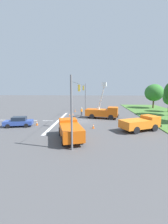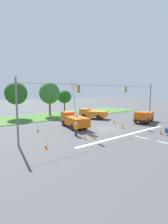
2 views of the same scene
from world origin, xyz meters
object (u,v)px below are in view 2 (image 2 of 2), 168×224
at_px(traffic_cone_foreground_right, 161,131).
at_px(utility_truck_support_far, 92,113).
at_px(traffic_cone_far_left, 46,145).
at_px(traffic_cone_lane_edge_a, 85,137).
at_px(road_worker, 76,128).
at_px(traffic_cone_mid_right, 38,130).
at_px(utility_truck_bucket_lift, 74,119).
at_px(traffic_cone_mid_left, 115,121).
at_px(utility_truck_support_near, 144,116).
at_px(tree_far_east, 64,97).
at_px(tree_east, 50,93).
at_px(tree_centre, 16,93).
at_px(traffic_cone_lane_edge_b, 133,123).
at_px(traffic_cone_foreground_left, 123,126).
at_px(traffic_cone_near_bucket, 94,136).

bearing_deg(traffic_cone_foreground_right, utility_truck_support_far, 82.49).
bearing_deg(traffic_cone_far_left, traffic_cone_lane_edge_a, 0.87).
bearing_deg(traffic_cone_far_left, road_worker, 21.29).
bearing_deg(traffic_cone_mid_right, utility_truck_bucket_lift, -8.05).
distance_m(utility_truck_support_far, traffic_cone_mid_left, 6.82).
relative_size(utility_truck_support_near, utility_truck_support_far, 1.00).
bearing_deg(tree_far_east, traffic_cone_lane_edge_a, -118.31).
height_order(tree_east, traffic_cone_far_left, tree_east).
relative_size(road_worker, traffic_cone_mid_right, 2.63).
xyz_separation_m(utility_truck_support_far, traffic_cone_far_left, (-16.81, -11.42, -0.78)).
height_order(tree_far_east, utility_truck_bucket_lift, utility_truck_bucket_lift).
bearing_deg(utility_truck_support_near, tree_centre, 129.11).
height_order(utility_truck_support_near, traffic_cone_mid_right, utility_truck_support_near).
distance_m(utility_truck_bucket_lift, utility_truck_support_near, 13.60).
bearing_deg(traffic_cone_mid_left, road_worker, -166.38).
bearing_deg(traffic_cone_mid_right, tree_far_east, 46.60).
bearing_deg(tree_centre, utility_truck_bucket_lift, -76.90).
bearing_deg(traffic_cone_lane_edge_b, traffic_cone_lane_edge_a, -171.77).
height_order(tree_centre, traffic_cone_foreground_left, tree_centre).
distance_m(tree_east, traffic_cone_near_bucket, 22.44).
distance_m(utility_truck_bucket_lift, traffic_cone_foreground_left, 7.74).
bearing_deg(tree_far_east, utility_truck_support_near, -80.90).
bearing_deg(tree_far_east, traffic_cone_mid_left, -95.03).
relative_size(tree_far_east, traffic_cone_mid_right, 8.99).
distance_m(tree_centre, traffic_cone_foreground_left, 23.37).
bearing_deg(traffic_cone_mid_right, traffic_cone_foreground_right, -44.47).
distance_m(tree_east, tree_far_east, 6.52).
height_order(tree_east, traffic_cone_foreground_right, tree_east).
bearing_deg(traffic_cone_lane_edge_b, traffic_cone_mid_right, 160.14).
xyz_separation_m(traffic_cone_foreground_right, traffic_cone_mid_right, (-12.13, 11.91, -0.05)).
height_order(traffic_cone_mid_right, traffic_cone_lane_edge_a, traffic_cone_mid_right).
bearing_deg(utility_truck_bucket_lift, traffic_cone_lane_edge_a, -116.24).
distance_m(road_worker, traffic_cone_near_bucket, 2.78).
relative_size(tree_east, traffic_cone_mid_left, 10.86).
relative_size(road_worker, traffic_cone_lane_edge_b, 2.82).
relative_size(traffic_cone_foreground_left, traffic_cone_lane_edge_b, 1.29).
bearing_deg(traffic_cone_far_left, traffic_cone_mid_right, 70.80).
xyz_separation_m(tree_east, tree_far_east, (5.85, 2.69, -1.02)).
xyz_separation_m(tree_centre, traffic_cone_lane_edge_b, (13.03, -20.22, -5.00)).
distance_m(traffic_cone_mid_right, traffic_cone_near_bucket, 8.65).
bearing_deg(utility_truck_bucket_lift, traffic_cone_lane_edge_b, -26.39).
bearing_deg(traffic_cone_mid_right, utility_truck_support_far, 15.81).
distance_m(tree_east, traffic_cone_lane_edge_b, 20.33).
xyz_separation_m(tree_far_east, traffic_cone_far_left, (-17.70, -23.39, -3.99)).
bearing_deg(traffic_cone_lane_edge_a, utility_truck_bucket_lift, 63.76).
bearing_deg(road_worker, traffic_cone_mid_left, 13.62).
distance_m(tree_east, road_worker, 20.16).
bearing_deg(traffic_cone_mid_left, tree_far_east, 84.97).
xyz_separation_m(traffic_cone_foreground_right, traffic_cone_mid_left, (1.35, 9.21, -0.03)).
xyz_separation_m(traffic_cone_mid_right, traffic_cone_near_bucket, (3.67, -7.83, -0.04)).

